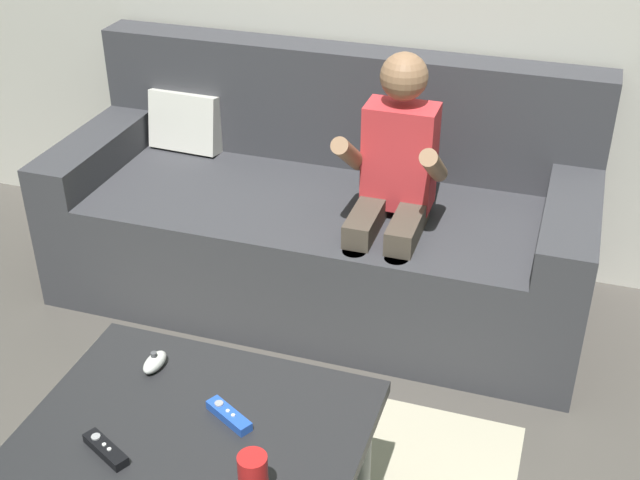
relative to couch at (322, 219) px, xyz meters
name	(u,v)px	position (x,y,z in m)	size (l,w,h in m)	color
couch	(322,219)	(0.00, 0.00, 0.00)	(1.96, 0.80, 0.88)	#38383D
person_seated_on_couch	(392,187)	(0.31, -0.19, 0.27)	(0.34, 0.42, 1.01)	#4C4238
coffee_table	(196,440)	(0.10, -1.29, 0.09)	(0.82, 0.62, 0.44)	#232326
game_remote_blue_near_edge	(229,415)	(0.16, -1.24, 0.14)	(0.14, 0.10, 0.03)	blue
nunchuk_white	(155,362)	(-0.10, -1.12, 0.15)	(0.05, 0.09, 0.05)	white
game_remote_black_far_corner	(106,449)	(-0.06, -1.44, 0.14)	(0.14, 0.10, 0.03)	black
soda_can	(253,478)	(0.32, -1.45, 0.19)	(0.07, 0.07, 0.12)	red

